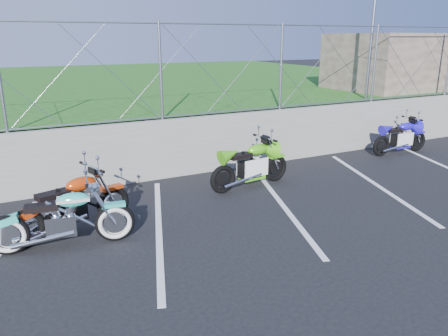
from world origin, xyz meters
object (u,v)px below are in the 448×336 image
cruiser_turquoise (64,221)px  sportbike_green (251,166)px  sportbike_blue (401,139)px  naked_orange (73,207)px

cruiser_turquoise → sportbike_green: cruiser_turquoise is taller
cruiser_turquoise → sportbike_blue: 8.88m
sportbike_green → sportbike_blue: sportbike_green is taller
naked_orange → sportbike_green: 3.67m
cruiser_turquoise → sportbike_blue: bearing=20.0°
cruiser_turquoise → sportbike_green: size_ratio=1.06×
sportbike_green → sportbike_blue: (4.90, 0.53, -0.03)m
naked_orange → sportbike_green: bearing=-7.6°
sportbike_green → sportbike_blue: size_ratio=1.07×
cruiser_turquoise → naked_orange: 0.52m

